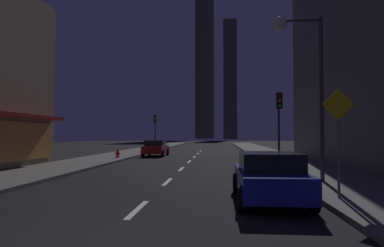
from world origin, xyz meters
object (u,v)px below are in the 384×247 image
object	(u,v)px
car_parked_far	(156,148)
traffic_light_near_right	(279,113)
street_lamp_right	(300,57)
fire_hydrant_far_left	(118,154)
car_parked_near	(269,177)
traffic_light_far_left	(155,124)
pedestrian_crossing_sign	(338,133)

from	to	relation	value
car_parked_far	traffic_light_near_right	bearing A→B (deg)	-51.21
car_parked_far	street_lamp_right	distance (m)	19.50
fire_hydrant_far_left	street_lamp_right	xyz separation A→B (m)	(11.28, -12.66, 4.61)
car_parked_near	street_lamp_right	size ratio (longest dim) A/B	0.64
traffic_light_far_left	pedestrian_crossing_sign	size ratio (longest dim) A/B	1.33
traffic_light_near_right	pedestrian_crossing_sign	world-z (taller)	traffic_light_near_right
car_parked_near	pedestrian_crossing_sign	size ratio (longest dim) A/B	1.34
car_parked_near	street_lamp_right	distance (m)	5.91
car_parked_far	traffic_light_near_right	size ratio (longest dim) A/B	1.01
street_lamp_right	traffic_light_far_left	bearing A→B (deg)	112.41
pedestrian_crossing_sign	traffic_light_near_right	bearing A→B (deg)	90.64
street_lamp_right	car_parked_near	bearing A→B (deg)	-116.19
car_parked_near	car_parked_far	distance (m)	21.61
traffic_light_near_right	street_lamp_right	xyz separation A→B (m)	(-0.12, -5.43, 1.87)
traffic_light_near_right	street_lamp_right	bearing A→B (deg)	-91.27
traffic_light_near_right	pedestrian_crossing_sign	bearing A→B (deg)	-89.36
car_parked_far	street_lamp_right	bearing A→B (deg)	-61.81
street_lamp_right	pedestrian_crossing_sign	distance (m)	4.70
traffic_light_near_right	pedestrian_crossing_sign	xyz separation A→B (m)	(0.10, -9.00, -1.18)
car_parked_near	traffic_light_far_left	xyz separation A→B (m)	(-9.10, 30.00, 2.45)
fire_hydrant_far_left	pedestrian_crossing_sign	size ratio (longest dim) A/B	0.21
car_parked_far	fire_hydrant_far_left	bearing A→B (deg)	-119.30
street_lamp_right	pedestrian_crossing_sign	xyz separation A→B (m)	(0.22, -3.57, -3.05)
car_parked_near	traffic_light_far_left	world-z (taller)	traffic_light_far_left
car_parked_far	pedestrian_crossing_sign	xyz separation A→B (m)	(9.20, -20.33, 1.28)
car_parked_near	traffic_light_far_left	distance (m)	31.45
traffic_light_near_right	street_lamp_right	world-z (taller)	street_lamp_right
fire_hydrant_far_left	traffic_light_near_right	bearing A→B (deg)	-32.37
fire_hydrant_far_left	traffic_light_far_left	xyz separation A→B (m)	(0.40, 13.73, 2.74)
pedestrian_crossing_sign	traffic_light_far_left	bearing A→B (deg)	110.33
fire_hydrant_far_left	traffic_light_near_right	xyz separation A→B (m)	(11.40, -7.23, 2.74)
traffic_light_far_left	pedestrian_crossing_sign	world-z (taller)	traffic_light_far_left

